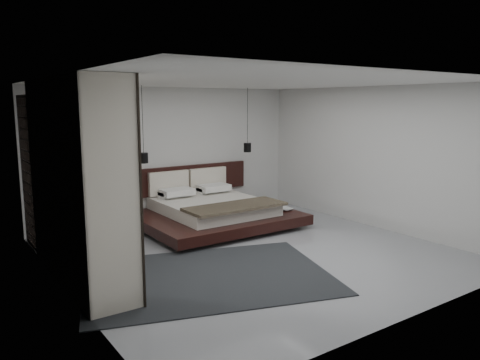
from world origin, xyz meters
TOP-DOWN VIEW (x-y plane):
  - floor at (0.00, 0.00)m, footprint 6.00×6.00m
  - ceiling at (0.00, 0.00)m, footprint 6.00×6.00m
  - wall_back at (0.00, 3.00)m, footprint 6.00×0.00m
  - wall_front at (0.00, -3.00)m, footprint 6.00×0.00m
  - wall_left at (-3.00, 0.00)m, footprint 0.00×6.00m
  - wall_right at (3.00, 0.00)m, footprint 0.00×6.00m
  - lattice_screen at (-2.95, 2.45)m, footprint 0.05×0.90m
  - bed at (0.37, 1.90)m, footprint 3.01×2.49m
  - book_lower at (1.61, 1.21)m, footprint 0.29×0.35m
  - book_upper at (1.58, 1.18)m, footprint 0.27×0.33m
  - pendant_left at (-0.87, 2.40)m, footprint 0.17×0.17m
  - pendant_right at (1.61, 2.40)m, footprint 0.17×0.17m
  - wardrobe at (-2.70, 0.40)m, footprint 0.67×2.85m
  - rug at (-1.20, -0.55)m, footprint 4.02×3.39m

SIDE VIEW (x-z plane):
  - floor at x=0.00m, z-range 0.00..0.00m
  - rug at x=-1.20m, z-range 0.00..0.01m
  - book_lower at x=1.61m, z-range 0.28..0.31m
  - bed at x=0.37m, z-range -0.26..0.86m
  - book_upper at x=1.58m, z-range 0.31..0.33m
  - lattice_screen at x=-2.95m, z-range 0.00..2.60m
  - wardrobe at x=-2.70m, z-range 0.00..2.80m
  - wall_back at x=0.00m, z-range -1.60..4.40m
  - wall_front at x=0.00m, z-range -1.60..4.40m
  - wall_left at x=-3.00m, z-range -1.60..4.40m
  - wall_right at x=3.00m, z-range -1.60..4.40m
  - pendant_left at x=-0.87m, z-range 0.68..2.17m
  - pendant_right at x=1.61m, z-range 0.79..2.20m
  - ceiling at x=0.00m, z-range 2.80..2.80m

